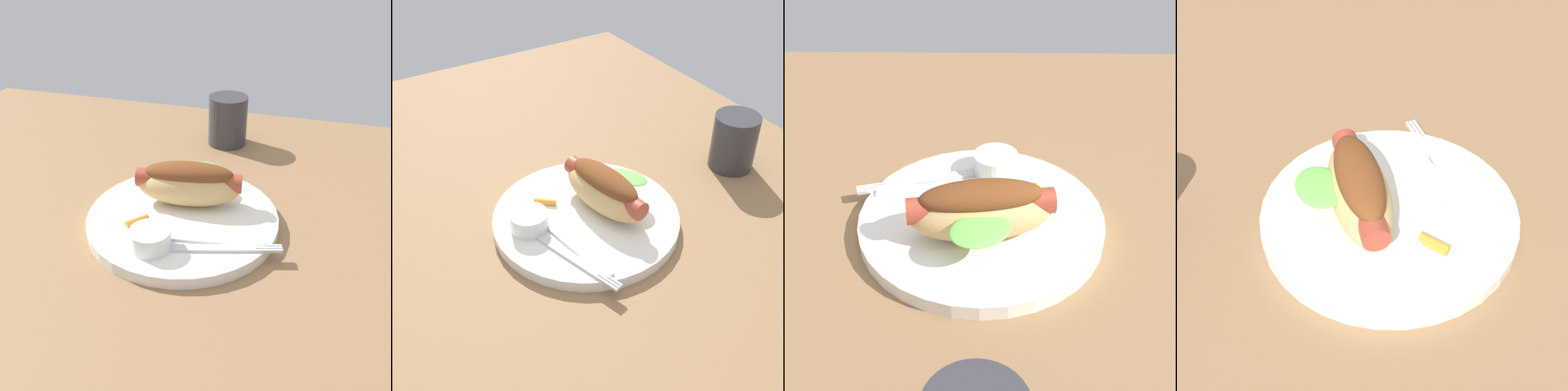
{
  "view_description": "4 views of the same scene",
  "coord_description": "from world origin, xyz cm",
  "views": [
    {
      "loc": [
        15.59,
        -45.88,
        35.41
      ],
      "look_at": [
        2.26,
        -0.08,
        5.88
      ],
      "focal_mm": 40.77,
      "sensor_mm": 36.0,
      "label": 1
    },
    {
      "loc": [
        48.23,
        -28.37,
        48.45
      ],
      "look_at": [
        1.51,
        0.78,
        6.17
      ],
      "focal_mm": 48.83,
      "sensor_mm": 36.0,
      "label": 2
    },
    {
      "loc": [
        -0.55,
        48.65,
        39.75
      ],
      "look_at": [
        0.14,
        0.75,
        3.75
      ],
      "focal_mm": 52.99,
      "sensor_mm": 36.0,
      "label": 3
    },
    {
      "loc": [
        -40.29,
        6.78,
        43.46
      ],
      "look_at": [
        -1.54,
        3.28,
        5.33
      ],
      "focal_mm": 53.58,
      "sensor_mm": 36.0,
      "label": 4
    }
  ],
  "objects": [
    {
      "name": "sauce_ramekin",
      "position": [
        -1.55,
        -6.51,
        2.9
      ],
      "size": [
        5.06,
        5.06,
        2.6
      ],
      "primitive_type": "cylinder",
      "color": "white",
      "rests_on": "plate"
    },
    {
      "name": "carrot_garnish",
      "position": [
        -5.19,
        -2.26,
        2.0
      ],
      "size": [
        2.83,
        2.93,
        0.85
      ],
      "color": "orange",
      "rests_on": "plate"
    },
    {
      "name": "fork",
      "position": [
        5.98,
        -4.78,
        1.8
      ],
      "size": [
        15.48,
        5.48,
        0.4
      ],
      "rotation": [
        0.0,
        0.0,
        0.28
      ],
      "color": "silver",
      "rests_on": "plate"
    },
    {
      "name": "knife",
      "position": [
        4.27,
        -3.4,
        1.78
      ],
      "size": [
        15.08,
        3.4,
        0.36
      ],
      "primitive_type": "cube",
      "rotation": [
        0.0,
        0.0,
        0.13
      ],
      "color": "silver",
      "rests_on": "plate"
    },
    {
      "name": "ground_plane",
      "position": [
        0.0,
        0.0,
        -0.9
      ],
      "size": [
        120.0,
        90.0,
        1.8
      ],
      "primitive_type": "cube",
      "color": "olive"
    },
    {
      "name": "plate",
      "position": [
        0.3,
        1.43,
        0.8
      ],
      "size": [
        25.83,
        25.83,
        1.6
      ],
      "primitive_type": "cylinder",
      "color": "white",
      "rests_on": "ground_plane"
    },
    {
      "name": "hot_dog",
      "position": [
        -0.12,
        4.49,
        4.91
      ],
      "size": [
        14.96,
        10.96,
        6.26
      ],
      "rotation": [
        0.0,
        0.0,
        0.14
      ],
      "color": "tan",
      "rests_on": "plate"
    },
    {
      "name": "drinking_cup",
      "position": [
        -0.17,
        28.72,
        4.49
      ],
      "size": [
        6.99,
        6.99,
        8.98
      ],
      "primitive_type": "cylinder",
      "color": "#333338",
      "rests_on": "ground_plane"
    }
  ]
}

